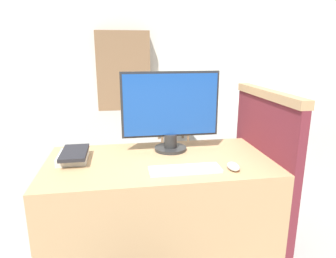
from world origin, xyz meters
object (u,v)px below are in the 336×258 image
object	(u,v)px
mouse	(233,166)
book_stack	(73,156)
monitor	(170,110)
far_chair	(172,109)
keyboard	(185,170)

from	to	relation	value
mouse	book_stack	xyz separation A→B (m)	(-0.87, 0.28, 0.01)
monitor	mouse	size ratio (longest dim) A/B	6.01
book_stack	far_chair	size ratio (longest dim) A/B	0.31
monitor	book_stack	world-z (taller)	monitor
monitor	mouse	xyz separation A→B (m)	(0.28, -0.38, -0.24)
mouse	book_stack	distance (m)	0.91
keyboard	far_chair	distance (m)	2.93
book_stack	far_chair	distance (m)	2.84
keyboard	monitor	bearing A→B (deg)	93.08
keyboard	mouse	distance (m)	0.26
monitor	mouse	distance (m)	0.53
monitor	book_stack	bearing A→B (deg)	-170.52
keyboard	book_stack	bearing A→B (deg)	157.35
book_stack	far_chair	bearing A→B (deg)	68.30
monitor	far_chair	xyz separation A→B (m)	(0.46, 2.53, -0.50)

